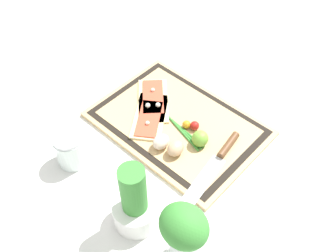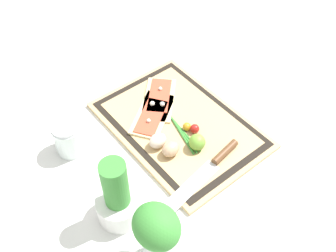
% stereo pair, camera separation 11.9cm
% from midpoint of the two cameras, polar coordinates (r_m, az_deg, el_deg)
% --- Properties ---
extents(ground_plane, '(6.00, 6.00, 0.00)m').
position_cam_midpoint_polar(ground_plane, '(1.24, -1.34, -0.03)').
color(ground_plane, silver).
extents(cutting_board, '(0.52, 0.36, 0.02)m').
position_cam_midpoint_polar(cutting_board, '(1.23, -1.34, 0.22)').
color(cutting_board, tan).
rests_on(cutting_board, ground_plane).
extents(pizza_slice_near, '(0.21, 0.21, 0.02)m').
position_cam_midpoint_polar(pizza_slice_near, '(1.29, -4.81, 3.68)').
color(pizza_slice_near, beige).
rests_on(pizza_slice_near, cutting_board).
extents(pizza_slice_far, '(0.19, 0.22, 0.02)m').
position_cam_midpoint_polar(pizza_slice_far, '(1.24, -5.45, 1.22)').
color(pizza_slice_far, beige).
rests_on(pizza_slice_far, cutting_board).
extents(knife, '(0.07, 0.29, 0.02)m').
position_cam_midpoint_polar(knife, '(1.14, 4.68, -4.55)').
color(knife, silver).
rests_on(knife, cutting_board).
extents(egg_brown, '(0.04, 0.05, 0.04)m').
position_cam_midpoint_polar(egg_brown, '(1.13, -1.91, -3.46)').
color(egg_brown, tan).
rests_on(egg_brown, cutting_board).
extents(egg_pink, '(0.04, 0.05, 0.04)m').
position_cam_midpoint_polar(egg_pink, '(1.15, -3.99, -2.47)').
color(egg_pink, beige).
rests_on(egg_pink, cutting_board).
extents(lime, '(0.05, 0.05, 0.05)m').
position_cam_midpoint_polar(lime, '(1.15, 1.74, -2.00)').
color(lime, '#70A838').
rests_on(lime, cutting_board).
extents(cherry_tomato_red, '(0.03, 0.03, 0.03)m').
position_cam_midpoint_polar(cherry_tomato_red, '(1.20, 1.05, -0.10)').
color(cherry_tomato_red, red).
rests_on(cherry_tomato_red, cutting_board).
extents(cherry_tomato_yellow, '(0.03, 0.03, 0.03)m').
position_cam_midpoint_polar(cherry_tomato_yellow, '(1.20, -0.08, 0.09)').
color(cherry_tomato_yellow, orange).
rests_on(cherry_tomato_yellow, cutting_board).
extents(scallion_bunch, '(0.30, 0.08, 0.01)m').
position_cam_midpoint_polar(scallion_bunch, '(1.23, -2.36, 0.83)').
color(scallion_bunch, '#388433').
rests_on(scallion_bunch, cutting_board).
extents(herb_pot, '(0.12, 0.12, 0.22)m').
position_cam_midpoint_polar(herb_pot, '(1.00, -8.30, -11.48)').
color(herb_pot, white).
rests_on(herb_pot, ground_plane).
extents(sauce_jar, '(0.09, 0.09, 0.11)m').
position_cam_midpoint_polar(sauce_jar, '(1.17, -16.74, -3.59)').
color(sauce_jar, silver).
rests_on(sauce_jar, ground_plane).
extents(herb_glass, '(0.12, 0.10, 0.20)m').
position_cam_midpoint_polar(herb_glass, '(0.90, -1.64, -15.51)').
color(herb_glass, silver).
rests_on(herb_glass, ground_plane).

